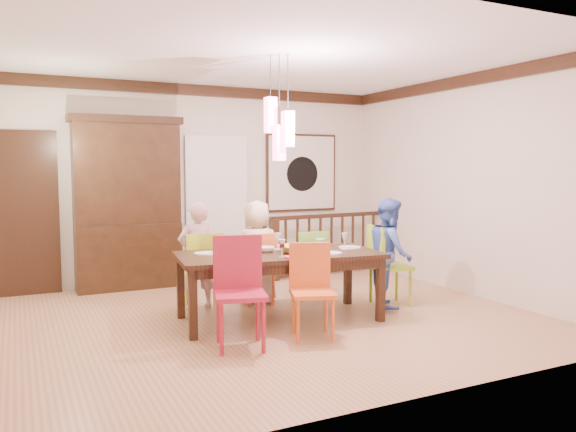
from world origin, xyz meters
name	(u,v)px	position (x,y,z in m)	size (l,w,h in m)	color
floor	(259,319)	(0.00, 0.00, 0.00)	(6.00, 6.00, 0.00)	#A3764E
ceiling	(258,54)	(0.00, 0.00, 2.90)	(6.00, 6.00, 0.00)	white
wall_back	(193,183)	(0.00, 2.50, 1.45)	(6.00, 6.00, 0.00)	beige
wall_right	(467,185)	(3.00, 0.00, 1.45)	(5.00, 5.00, 0.00)	beige
crown_molding	(258,62)	(0.00, 0.00, 2.82)	(6.00, 5.00, 0.16)	black
panel_door	(16,216)	(-2.40, 2.45, 1.05)	(1.04, 0.07, 2.24)	black
white_doorway	(217,209)	(0.35, 2.46, 1.05)	(0.97, 0.05, 2.22)	silver
painting	(302,173)	(1.80, 2.46, 1.60)	(1.25, 0.06, 1.25)	black
pendant_cluster	(279,129)	(0.19, -0.13, 2.11)	(0.27, 0.21, 1.14)	#FF4C77
dining_table	(279,260)	(0.19, -0.13, 0.67)	(2.32, 1.27, 0.75)	black
chair_far_left	(202,265)	(-0.44, 0.67, 0.53)	(0.47, 0.47, 0.93)	#AECD28
chair_far_mid	(257,263)	(0.25, 0.66, 0.51)	(0.46, 0.46, 0.89)	#E85929
chair_far_right	(308,259)	(0.95, 0.63, 0.51)	(0.44, 0.44, 0.89)	#6DAB35
chair_near_left	(240,285)	(-0.55, -0.86, 0.60)	(0.57, 0.57, 1.04)	#A41B32
chair_near_mid	(313,285)	(0.20, -0.88, 0.53)	(0.53, 0.53, 0.93)	#D65A22
chair_end_right	(391,260)	(1.70, -0.11, 0.56)	(0.51, 0.51, 0.98)	#8EC524
china_hutch	(127,203)	(-1.01, 2.30, 1.20)	(1.51, 0.46, 2.39)	black
balustrade	(331,243)	(2.07, 1.95, 0.50)	(2.21, 0.25, 0.96)	black
person_far_left	(197,256)	(-0.48, 0.77, 0.64)	(0.47, 0.31, 1.28)	#CF9EA9
person_far_mid	(257,252)	(0.27, 0.70, 0.64)	(0.63, 0.41, 1.28)	beige
person_end_right	(390,253)	(1.64, -0.17, 0.66)	(0.64, 0.50, 1.32)	#4466C0
serving_bowl	(295,249)	(0.35, -0.21, 0.79)	(0.35, 0.35, 0.09)	gold
small_bowl	(266,249)	(0.08, -0.01, 0.78)	(0.19, 0.19, 0.06)	white
cup_left	(239,254)	(-0.36, -0.31, 0.80)	(0.13, 0.13, 0.10)	silver
cup_right	(320,243)	(0.82, 0.08, 0.80)	(0.11, 0.11, 0.10)	silver
plate_far_left	(206,253)	(-0.56, 0.15, 0.76)	(0.26, 0.26, 0.01)	white
plate_far_mid	(265,249)	(0.14, 0.15, 0.76)	(0.26, 0.26, 0.01)	white
plate_far_right	(318,245)	(0.87, 0.21, 0.76)	(0.26, 0.26, 0.01)	white
plate_near_left	(232,260)	(-0.46, -0.39, 0.76)	(0.26, 0.26, 0.01)	white
plate_near_mid	(330,253)	(0.66, -0.43, 0.76)	(0.26, 0.26, 0.01)	white
plate_end_right	(350,247)	(1.09, -0.15, 0.76)	(0.26, 0.26, 0.01)	white
wine_glass_a	(225,246)	(-0.39, 0.04, 0.84)	(0.08, 0.08, 0.19)	#590C19
wine_glass_b	(278,241)	(0.28, 0.11, 0.84)	(0.08, 0.08, 0.19)	silver
wine_glass_c	(282,248)	(0.08, -0.43, 0.84)	(0.08, 0.08, 0.19)	#590C19
wine_glass_d	(345,241)	(0.97, -0.22, 0.84)	(0.08, 0.08, 0.19)	silver
napkin	(293,257)	(0.18, -0.47, 0.76)	(0.18, 0.14, 0.01)	#D83359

